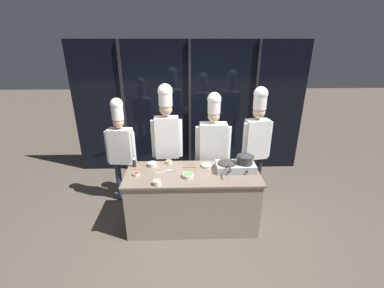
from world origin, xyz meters
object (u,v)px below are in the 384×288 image
(prep_bowl_onion, at_px, (207,165))
(chef_line, at_px, (213,142))
(serving_spoon_solid, at_px, (167,171))
(prep_bowl_ginger, at_px, (152,164))
(chef_pastry, at_px, (257,136))
(chef_head, at_px, (121,144))
(prep_bowl_scallions, at_px, (188,175))
(prep_bowl_mushrooms, at_px, (157,182))
(stock_pot, at_px, (245,159))
(portable_stove, at_px, (235,166))
(serving_spoon_slotted, at_px, (193,167))
(squeeze_bottle_soy, at_px, (134,162))
(chef_sous, at_px, (167,134))
(prep_bowl_carrots, at_px, (169,162))
(prep_bowl_bell_pepper, at_px, (136,174))
(frying_pan, at_px, (227,161))

(prep_bowl_onion, xyz_separation_m, chef_line, (0.13, 0.41, 0.22))
(prep_bowl_onion, xyz_separation_m, serving_spoon_solid, (-0.60, -0.14, -0.01))
(prep_bowl_ginger, distance_m, chef_pastry, 1.75)
(prep_bowl_onion, relative_size, chef_head, 0.09)
(prep_bowl_scallions, height_order, prep_bowl_mushrooms, prep_bowl_mushrooms)
(stock_pot, bearing_deg, prep_bowl_scallions, -167.26)
(portable_stove, xyz_separation_m, serving_spoon_solid, (-1.01, -0.01, -0.05))
(chef_pastry, bearing_deg, prep_bowl_mushrooms, 21.33)
(serving_spoon_slotted, bearing_deg, chef_line, 51.72)
(prep_bowl_ginger, bearing_deg, portable_stove, -7.69)
(portable_stove, height_order, prep_bowl_onion, portable_stove)
(stock_pot, relative_size, prep_bowl_scallions, 1.62)
(squeeze_bottle_soy, distance_m, serving_spoon_slotted, 0.89)
(prep_bowl_onion, xyz_separation_m, chef_sous, (-0.62, 0.45, 0.35))
(stock_pot, xyz_separation_m, prep_bowl_scallions, (-0.84, -0.19, -0.15))
(prep_bowl_onion, relative_size, prep_bowl_mushrooms, 1.57)
(prep_bowl_scallions, xyz_separation_m, prep_bowl_onion, (0.29, 0.31, -0.01))
(stock_pot, distance_m, chef_pastry, 0.66)
(stock_pot, height_order, chef_sous, chef_sous)
(prep_bowl_onion, distance_m, chef_head, 1.48)
(chef_head, height_order, chef_line, chef_line)
(prep_bowl_carrots, relative_size, chef_sous, 0.05)
(portable_stove, height_order, chef_head, chef_head)
(prep_bowl_carrots, xyz_separation_m, chef_head, (-0.81, 0.35, 0.16))
(prep_bowl_scallions, xyz_separation_m, serving_spoon_solid, (-0.31, 0.17, -0.02))
(prep_bowl_bell_pepper, relative_size, prep_bowl_onion, 0.57)
(stock_pot, xyz_separation_m, chef_sous, (-1.17, 0.58, 0.20))
(prep_bowl_carrots, bearing_deg, chef_line, 21.52)
(squeeze_bottle_soy, xyz_separation_m, chef_head, (-0.29, 0.44, 0.12))
(chef_line, relative_size, chef_pastry, 0.96)
(frying_pan, xyz_separation_m, chef_sous, (-0.91, 0.58, 0.23))
(prep_bowl_onion, bearing_deg, frying_pan, -24.84)
(portable_stove, distance_m, prep_bowl_carrots, 1.03)
(portable_stove, bearing_deg, chef_pastry, 52.21)
(portable_stove, xyz_separation_m, prep_bowl_carrots, (-1.00, 0.25, -0.03))
(prep_bowl_ginger, relative_size, chef_head, 0.07)
(portable_stove, relative_size, prep_bowl_ginger, 4.22)
(chef_head, bearing_deg, squeeze_bottle_soy, 130.46)
(stock_pot, height_order, chef_pastry, chef_pastry)
(serving_spoon_slotted, relative_size, chef_head, 0.13)
(portable_stove, height_order, chef_line, chef_line)
(chef_pastry, bearing_deg, frying_pan, 35.06)
(squeeze_bottle_soy, height_order, prep_bowl_onion, squeeze_bottle_soy)
(portable_stove, distance_m, serving_spoon_slotted, 0.63)
(chef_line, bearing_deg, serving_spoon_solid, 38.38)
(portable_stove, xyz_separation_m, chef_sous, (-1.04, 0.58, 0.32))
(chef_head, xyz_separation_m, chef_sous, (0.77, -0.02, 0.18))
(stock_pot, distance_m, prep_bowl_ginger, 1.39)
(squeeze_bottle_soy, distance_m, chef_head, 0.54)
(prep_bowl_scallions, bearing_deg, chef_sous, 113.50)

